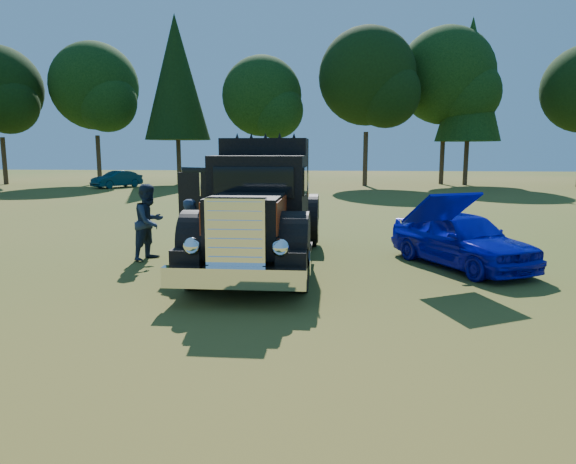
{
  "coord_description": "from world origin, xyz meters",
  "views": [
    {
      "loc": [
        1.62,
        -10.61,
        2.71
      ],
      "look_at": [
        0.68,
        -0.17,
        1.04
      ],
      "focal_mm": 32.0,
      "sensor_mm": 36.0,
      "label": 1
    }
  ],
  "objects_px": {
    "diamond_t_truck": "(261,213)",
    "hotrod_coupe": "(461,238)",
    "distant_teal_car": "(117,179)",
    "spectator_far": "(149,222)",
    "spectator_near": "(193,237)"
  },
  "relations": [
    {
      "from": "diamond_t_truck",
      "to": "spectator_far",
      "type": "bearing_deg",
      "value": 169.06
    },
    {
      "from": "spectator_near",
      "to": "distant_teal_car",
      "type": "bearing_deg",
      "value": 35.93
    },
    {
      "from": "diamond_t_truck",
      "to": "distant_teal_car",
      "type": "height_order",
      "value": "diamond_t_truck"
    },
    {
      "from": "diamond_t_truck",
      "to": "spectator_far",
      "type": "distance_m",
      "value": 2.96
    },
    {
      "from": "diamond_t_truck",
      "to": "hotrod_coupe",
      "type": "relative_size",
      "value": 1.66
    },
    {
      "from": "diamond_t_truck",
      "to": "hotrod_coupe",
      "type": "xyz_separation_m",
      "value": [
        4.68,
        0.4,
        -0.61
      ]
    },
    {
      "from": "distant_teal_car",
      "to": "diamond_t_truck",
      "type": "bearing_deg",
      "value": -28.89
    },
    {
      "from": "diamond_t_truck",
      "to": "hotrod_coupe",
      "type": "distance_m",
      "value": 4.73
    },
    {
      "from": "hotrod_coupe",
      "to": "distant_teal_car",
      "type": "bearing_deg",
      "value": 127.65
    },
    {
      "from": "spectator_far",
      "to": "distant_teal_car",
      "type": "xyz_separation_m",
      "value": [
        -11.48,
        24.53,
        -0.33
      ]
    },
    {
      "from": "diamond_t_truck",
      "to": "spectator_near",
      "type": "relative_size",
      "value": 4.3
    },
    {
      "from": "spectator_near",
      "to": "spectator_far",
      "type": "height_order",
      "value": "spectator_far"
    },
    {
      "from": "spectator_far",
      "to": "distant_teal_car",
      "type": "height_order",
      "value": "spectator_far"
    },
    {
      "from": "distant_teal_car",
      "to": "spectator_near",
      "type": "bearing_deg",
      "value": -32.1
    },
    {
      "from": "spectator_far",
      "to": "distant_teal_car",
      "type": "bearing_deg",
      "value": 46.06
    }
  ]
}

